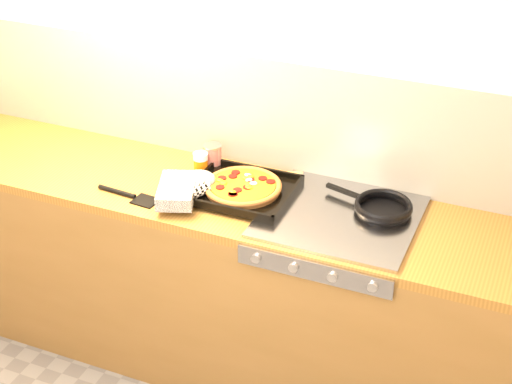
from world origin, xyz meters
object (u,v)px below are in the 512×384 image
at_px(frying_pan, 382,207).
at_px(juice_glass, 201,164).
at_px(pizza_on_tray, 225,188).
at_px(tomato_can, 212,157).

relative_size(frying_pan, juice_glass, 3.76).
xyz_separation_m(frying_pan, juice_glass, (-0.80, 0.01, 0.02)).
relative_size(pizza_on_tray, frying_pan, 1.35).
distance_m(pizza_on_tray, juice_glass, 0.21).
bearing_deg(pizza_on_tray, frying_pan, 10.14).
bearing_deg(tomato_can, pizza_on_tray, -52.48).
distance_m(frying_pan, tomato_can, 0.79).
relative_size(tomato_can, juice_glass, 1.08).
height_order(pizza_on_tray, tomato_can, tomato_can).
height_order(pizza_on_tray, frying_pan, pizza_on_tray).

